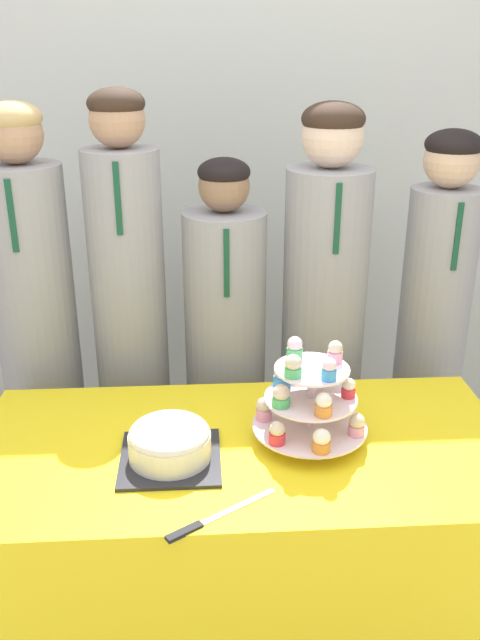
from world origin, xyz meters
TOP-DOWN VIEW (x-y plane):
  - wall_back at (0.00, 1.76)m, footprint 9.00×0.06m
  - table at (0.00, 0.35)m, footprint 1.45×0.71m
  - round_cake at (-0.20, 0.29)m, footprint 0.26×0.26m
  - cake_knife at (-0.11, 0.04)m, footprint 0.26×0.18m
  - cupcake_stand at (0.17, 0.37)m, footprint 0.31×0.31m
  - student_0 at (-0.66, 0.95)m, footprint 0.27×0.27m
  - student_1 at (-0.35, 0.95)m, footprint 0.25×0.25m
  - student_2 at (-0.03, 0.95)m, footprint 0.28×0.28m
  - student_3 at (0.31, 0.95)m, footprint 0.29×0.29m
  - student_4 at (0.70, 0.95)m, footprint 0.24×0.25m

SIDE VIEW (x-z plane):
  - table at x=0.00m, z-range 0.00..0.73m
  - student_2 at x=-0.03m, z-range -0.04..1.36m
  - student_4 at x=0.70m, z-range -0.01..1.47m
  - cake_knife at x=-0.11m, z-range 0.72..0.73m
  - student_3 at x=0.31m, z-range -0.03..1.54m
  - student_0 at x=-0.66m, z-range -0.03..1.54m
  - student_1 at x=-0.35m, z-range -0.02..1.59m
  - round_cake at x=-0.20m, z-range 0.73..0.84m
  - cupcake_stand at x=0.17m, z-range 0.72..1.00m
  - wall_back at x=0.00m, z-range 0.00..2.70m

